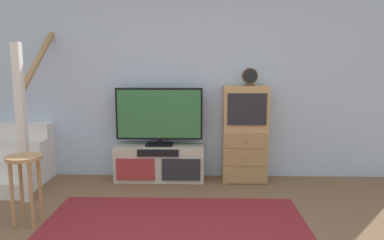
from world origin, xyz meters
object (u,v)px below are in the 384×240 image
object	(u,v)px
television	(159,115)
desk_clock	(250,77)
side_cabinet	(245,134)
media_console	(160,163)
bar_stool_near	(25,173)

from	to	relation	value
television	desk_clock	size ratio (longest dim) A/B	5.03
television	side_cabinet	world-z (taller)	side_cabinet
television	media_console	bearing A→B (deg)	-90.00
side_cabinet	desk_clock	world-z (taller)	desk_clock
media_console	desk_clock	world-z (taller)	desk_clock
television	side_cabinet	xyz separation A→B (m)	(1.14, -0.01, -0.25)
side_cabinet	bar_stool_near	bearing A→B (deg)	-148.61
side_cabinet	media_console	bearing A→B (deg)	-179.49
media_console	bar_stool_near	size ratio (longest dim) A/B	1.72
desk_clock	bar_stool_near	world-z (taller)	desk_clock
side_cabinet	desk_clock	distance (m)	0.76
media_console	side_cabinet	bearing A→B (deg)	0.51
media_console	desk_clock	size ratio (longest dim) A/B	5.19
media_console	bar_stool_near	bearing A→B (deg)	-129.72
side_cabinet	bar_stool_near	world-z (taller)	side_cabinet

